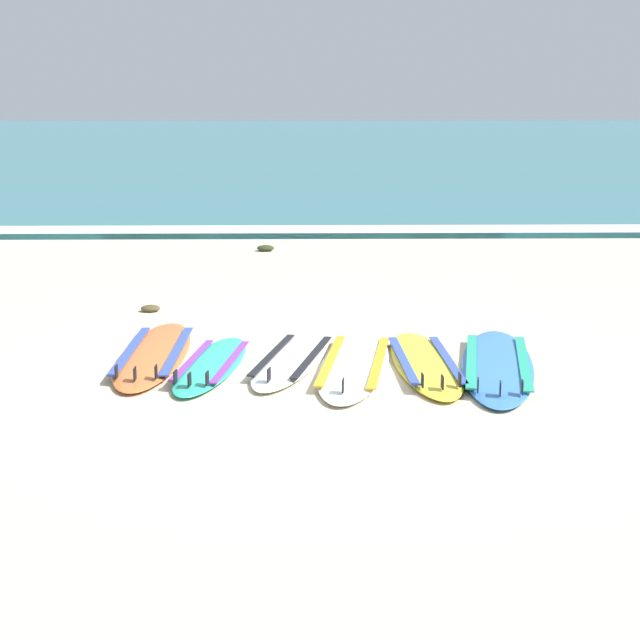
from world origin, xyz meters
TOP-DOWN VIEW (x-y plane):
  - ground_plane at (0.00, 0.00)m, footprint 80.00×80.00m
  - sea at (0.00, 37.84)m, footprint 80.00×60.00m
  - wave_foam_strip at (0.00, 8.29)m, footprint 80.00×0.91m
  - surfboard_0 at (-1.58, 0.42)m, footprint 0.65×2.46m
  - surfboard_1 at (-1.00, 0.05)m, footprint 0.77×2.02m
  - surfboard_2 at (-0.28, 0.21)m, footprint 0.98×2.15m
  - surfboard_3 at (0.29, 0.04)m, footprint 0.96×2.48m
  - surfboard_4 at (0.94, 0.06)m, footprint 0.64×2.27m
  - surfboard_5 at (1.58, -0.01)m, footprint 1.07×2.64m
  - seaweed_clump_near_shoreline at (-0.76, 6.61)m, footprint 0.27×0.21m
  - seaweed_clump_mid_sand at (-1.91, 2.38)m, footprint 0.22×0.17m

SIDE VIEW (x-z plane):
  - ground_plane at x=0.00m, z-range 0.00..0.00m
  - surfboard_3 at x=0.29m, z-range -0.05..0.13m
  - surfboard_2 at x=-0.28m, z-range -0.05..0.13m
  - surfboard_5 at x=1.58m, z-range -0.05..0.13m
  - surfboard_0 at x=-1.58m, z-range -0.05..0.13m
  - surfboard_4 at x=0.94m, z-range -0.05..0.13m
  - surfboard_1 at x=-1.00m, z-range -0.05..0.13m
  - seaweed_clump_mid_sand at x=-1.91m, z-range 0.00..0.08m
  - seaweed_clump_near_shoreline at x=-0.76m, z-range 0.00..0.09m
  - sea at x=0.00m, z-range 0.00..0.10m
  - wave_foam_strip at x=0.00m, z-range 0.00..0.11m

